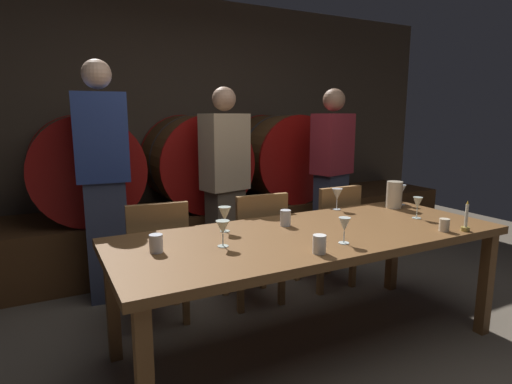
{
  "coord_description": "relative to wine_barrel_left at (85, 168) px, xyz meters",
  "views": [
    {
      "loc": [
        -1.35,
        -1.72,
        1.44
      ],
      "look_at": [
        -0.01,
        0.86,
        0.91
      ],
      "focal_mm": 29.22,
      "sensor_mm": 36.0,
      "label": 1
    }
  ],
  "objects": [
    {
      "name": "candle_center",
      "position": [
        1.93,
        -2.35,
        -0.19
      ],
      "size": [
        0.05,
        0.05,
        0.19
      ],
      "color": "olive",
      "rests_on": "dining_table"
    },
    {
      "name": "wine_glass_right",
      "position": [
        1.92,
        -1.99,
        -0.14
      ],
      "size": [
        0.06,
        0.06,
        0.15
      ],
      "color": "silver",
      "rests_on": "dining_table"
    },
    {
      "name": "wine_barrel_center",
      "position": [
        1.03,
        0.0,
        0.0
      ],
      "size": [
        0.92,
        0.81,
        0.92
      ],
      "color": "#513319",
      "rests_on": "barrel_shelf"
    },
    {
      "name": "ground_plane",
      "position": [
        1.01,
        -2.22,
        -0.99
      ],
      "size": [
        8.71,
        8.71,
        0.0
      ],
      "primitive_type": "plane",
      "color": "brown"
    },
    {
      "name": "chair_left",
      "position": [
        0.31,
        -1.21,
        -0.5
      ],
      "size": [
        0.43,
        0.43,
        0.88
      ],
      "rotation": [
        0.0,
        0.0,
        3.05
      ],
      "color": "olive",
      "rests_on": "ground"
    },
    {
      "name": "chair_right",
      "position": [
        1.77,
        -1.25,
        -0.5
      ],
      "size": [
        0.4,
        0.4,
        0.88
      ],
      "rotation": [
        0.0,
        0.0,
        3.15
      ],
      "color": "olive",
      "rests_on": "ground"
    },
    {
      "name": "wine_glass_far_left",
      "position": [
        0.49,
        -1.95,
        -0.14
      ],
      "size": [
        0.08,
        0.08,
        0.14
      ],
      "color": "silver",
      "rests_on": "dining_table"
    },
    {
      "name": "pitcher",
      "position": [
        2.03,
        -1.67,
        -0.14
      ],
      "size": [
        0.12,
        0.12,
        0.2
      ],
      "color": "beige",
      "rests_on": "dining_table"
    },
    {
      "name": "wine_glass_center_left",
      "position": [
        1.11,
        -2.21,
        -0.14
      ],
      "size": [
        0.07,
        0.07,
        0.15
      ],
      "color": "silver",
      "rests_on": "dining_table"
    },
    {
      "name": "wine_barrel_right",
      "position": [
        2.01,
        0.0,
        0.0
      ],
      "size": [
        0.92,
        0.81,
        0.92
      ],
      "color": "#513319",
      "rests_on": "barrel_shelf"
    },
    {
      "name": "wine_glass_center_right",
      "position": [
        1.6,
        -1.52,
        -0.13
      ],
      "size": [
        0.08,
        0.08,
        0.16
      ],
      "color": "white",
      "rests_on": "dining_table"
    },
    {
      "name": "cup_far_right",
      "position": [
        1.81,
        -2.29,
        -0.2
      ],
      "size": [
        0.06,
        0.06,
        0.08
      ],
      "primitive_type": "cylinder",
      "color": "beige",
      "rests_on": "dining_table"
    },
    {
      "name": "chair_center",
      "position": [
        1.06,
        -1.25,
        -0.5
      ],
      "size": [
        0.43,
        0.43,
        0.88
      ],
      "rotation": [
        0.0,
        0.0,
        3.08
      ],
      "color": "olive",
      "rests_on": "ground"
    },
    {
      "name": "guest_right",
      "position": [
        2.13,
        -0.77,
        -0.12
      ],
      "size": [
        0.43,
        0.33,
        1.69
      ],
      "rotation": [
        0.0,
        0.0,
        3.42
      ],
      "color": "#33384C",
      "rests_on": "ground"
    },
    {
      "name": "guest_center",
      "position": [
        1.06,
        -0.66,
        -0.13
      ],
      "size": [
        0.42,
        0.32,
        1.68
      ],
      "rotation": [
        0.0,
        0.0,
        3.37
      ],
      "color": "brown",
      "rests_on": "ground"
    },
    {
      "name": "barrel_shelf",
      "position": [
        1.01,
        0.0,
        -0.72
      ],
      "size": [
        6.03,
        0.9,
        0.53
      ],
      "primitive_type": "cube",
      "color": "#4C2D16",
      "rests_on": "ground"
    },
    {
      "name": "back_wall",
      "position": [
        1.01,
        0.55,
        0.34
      ],
      "size": [
        6.7,
        0.24,
        2.66
      ],
      "primitive_type": "cube",
      "color": "#473A2D",
      "rests_on": "ground"
    },
    {
      "name": "wine_glass_far_right",
      "position": [
        2.17,
        -1.61,
        -0.13
      ],
      "size": [
        0.06,
        0.06,
        0.16
      ],
      "color": "white",
      "rests_on": "dining_table"
    },
    {
      "name": "wine_glass_left",
      "position": [
        0.62,
        -1.68,
        -0.14
      ],
      "size": [
        0.08,
        0.08,
        0.15
      ],
      "color": "silver",
      "rests_on": "dining_table"
    },
    {
      "name": "wine_barrel_left",
      "position": [
        0.0,
        0.0,
        0.0
      ],
      "size": [
        0.92,
        0.81,
        0.92
      ],
      "color": "brown",
      "rests_on": "barrel_shelf"
    },
    {
      "name": "dining_table",
      "position": [
        1.08,
        -1.94,
        -0.31
      ],
      "size": [
        2.4,
        0.94,
        0.74
      ],
      "color": "brown",
      "rests_on": "ground"
    },
    {
      "name": "cup_center_right",
      "position": [
        1.02,
        -1.74,
        -0.19
      ],
      "size": [
        0.07,
        0.07,
        0.1
      ],
      "primitive_type": "cylinder",
      "color": "silver",
      "rests_on": "dining_table"
    },
    {
      "name": "cup_far_left",
      "position": [
        0.15,
        -1.88,
        -0.2
      ],
      "size": [
        0.07,
        0.07,
        0.09
      ],
      "primitive_type": "cylinder",
      "color": "silver",
      "rests_on": "dining_table"
    },
    {
      "name": "cup_center_left",
      "position": [
        0.89,
        -2.28,
        -0.2
      ],
      "size": [
        0.07,
        0.07,
        0.1
      ],
      "primitive_type": "cylinder",
      "color": "white",
      "rests_on": "dining_table"
    },
    {
      "name": "guest_left",
      "position": [
        0.07,
        -0.63,
        -0.03
      ],
      "size": [
        0.4,
        0.27,
        1.85
      ],
      "rotation": [
        0.0,
        0.0,
        3.05
      ],
      "color": "#33384C",
      "rests_on": "ground"
    }
  ]
}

